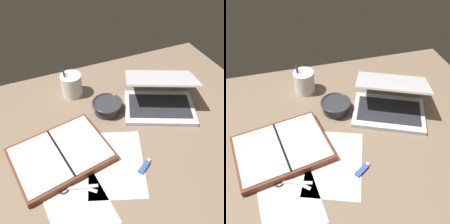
# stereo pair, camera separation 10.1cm
# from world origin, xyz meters

# --- Properties ---
(desk_top) EXTENTS (1.40, 1.00, 0.02)m
(desk_top) POSITION_xyz_m (0.00, 0.00, 0.01)
(desk_top) COLOR #75604C
(desk_top) RESTS_ON ground
(laptop) EXTENTS (0.39, 0.38, 0.16)m
(laptop) POSITION_xyz_m (0.23, 0.07, 0.07)
(laptop) COLOR silver
(laptop) RESTS_ON desk_top
(bowl) EXTENTS (0.13, 0.13, 0.05)m
(bowl) POSITION_xyz_m (-0.00, 0.13, 0.05)
(bowl) COLOR #2D2D33
(bowl) RESTS_ON desk_top
(pen_cup) EXTENTS (0.10, 0.10, 0.14)m
(pen_cup) POSITION_xyz_m (-0.11, 0.30, 0.07)
(pen_cup) COLOR white
(pen_cup) RESTS_ON desk_top
(planner) EXTENTS (0.38, 0.32, 0.03)m
(planner) POSITION_xyz_m (-0.25, -0.04, 0.03)
(planner) COLOR brown
(planner) RESTS_ON desk_top
(scissors) EXTENTS (0.13, 0.10, 0.01)m
(scissors) POSITION_xyz_m (-0.26, -0.17, 0.02)
(scissors) COLOR #B7B7BC
(scissors) RESTS_ON desk_top
(paper_sheet_front) EXTENTS (0.29, 0.34, 0.00)m
(paper_sheet_front) POSITION_xyz_m (-0.07, -0.14, 0.02)
(paper_sheet_front) COLOR white
(paper_sheet_front) RESTS_ON desk_top
(paper_sheet_beside_planner) EXTENTS (0.22, 0.26, 0.00)m
(paper_sheet_beside_planner) POSITION_xyz_m (-0.25, -0.24, 0.02)
(paper_sheet_beside_planner) COLOR white
(paper_sheet_beside_planner) RESTS_ON desk_top
(usb_drive) EXTENTS (0.07, 0.05, 0.01)m
(usb_drive) POSITION_xyz_m (0.01, -0.20, 0.02)
(usb_drive) COLOR #33519E
(usb_drive) RESTS_ON desk_top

